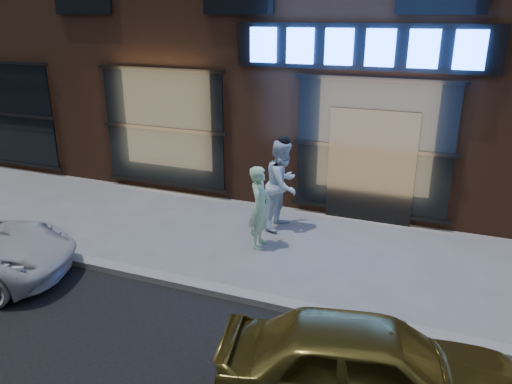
# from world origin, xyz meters

# --- Properties ---
(ground) EXTENTS (90.00, 90.00, 0.00)m
(ground) POSITION_xyz_m (0.00, 0.00, 0.00)
(ground) COLOR slate
(ground) RESTS_ON ground
(curb) EXTENTS (60.00, 0.25, 0.12)m
(curb) POSITION_xyz_m (0.00, 0.00, 0.06)
(curb) COLOR gray
(curb) RESTS_ON ground
(man_bowtie) EXTENTS (0.44, 0.62, 1.60)m
(man_bowtie) POSITION_xyz_m (-1.69, 1.87, 0.80)
(man_bowtie) COLOR #C1FDCC
(man_bowtie) RESTS_ON ground
(man_cap) EXTENTS (0.82, 0.99, 1.87)m
(man_cap) POSITION_xyz_m (-1.59, 2.91, 0.93)
(man_cap) COLOR white
(man_cap) RESTS_ON ground
(gold_sedan) EXTENTS (3.60, 2.05, 1.15)m
(gold_sedan) POSITION_xyz_m (0.97, -1.61, 0.58)
(gold_sedan) COLOR olive
(gold_sedan) RESTS_ON ground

